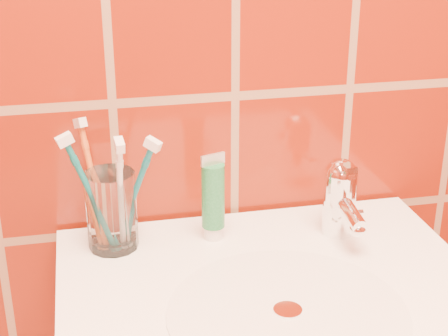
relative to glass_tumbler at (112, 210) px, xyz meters
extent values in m
cylinder|color=silver|center=(0.20, -0.21, -0.06)|extent=(0.30, 0.30, 0.00)
cylinder|color=white|center=(0.20, -0.21, -0.05)|extent=(0.04, 0.04, 0.00)
cylinder|color=white|center=(0.00, 0.00, 0.00)|extent=(0.07, 0.07, 0.12)
cylinder|color=white|center=(0.15, 0.00, -0.05)|extent=(0.03, 0.03, 0.02)
cylinder|color=#196936|center=(0.15, 0.00, 0.01)|extent=(0.03, 0.03, 0.10)
cube|color=beige|center=(0.15, 0.00, 0.07)|extent=(0.04, 0.00, 0.02)
cylinder|color=white|center=(0.33, -0.03, -0.01)|extent=(0.05, 0.05, 0.09)
sphere|color=white|center=(0.33, -0.03, 0.04)|extent=(0.05, 0.05, 0.05)
cylinder|color=white|center=(0.33, -0.07, 0.00)|extent=(0.02, 0.09, 0.03)
cube|color=white|center=(0.33, -0.04, 0.05)|extent=(0.02, 0.06, 0.01)
camera|label=1|loc=(-0.03, -0.89, 0.44)|focal=55.00mm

